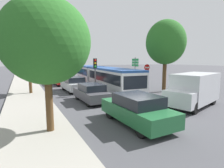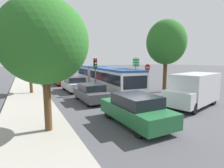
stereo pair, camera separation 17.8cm
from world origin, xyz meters
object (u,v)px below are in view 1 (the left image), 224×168
Objects in this scene: queued_car_green at (137,109)px; white_van at (194,89)px; city_bus_rear at (42,67)px; tree_left_near at (46,42)px; queued_car_silver at (74,84)px; no_entry_sign at (147,73)px; traffic_light at (95,68)px; queued_car_blue at (49,74)px; direction_sign_post at (135,66)px; articulated_bus at (101,75)px; queued_car_black at (56,76)px; queued_car_graphite at (91,93)px; queued_car_red at (61,79)px; tree_right_near at (166,44)px; tree_left_mid at (28,51)px.

queued_car_green is 0.83× the size of white_van.
city_bus_rear is 40.41m from queued_car_green.
city_bus_rear is 39.85m from tree_left_near.
queued_car_silver is 1.56× the size of no_entry_sign.
tree_left_near is (-3.89, -39.58, 2.56)m from city_bus_rear.
traffic_light reaches higher than no_entry_sign.
queued_car_silver is 1.30× the size of traffic_light.
queued_car_green reaches higher than queued_car_blue.
direction_sign_post is at bearing -89.63° from queued_car_silver.
articulated_bus is 4.10× the size of queued_car_black.
direction_sign_post is (7.85, 0.14, 1.80)m from queued_car_silver.
queued_car_graphite is 1.13× the size of direction_sign_post.
queued_car_graphite is at bearing 177.26° from city_bus_rear.
no_entry_sign is at bearing 41.33° from articulated_bus.
no_entry_sign reaches higher than queued_car_graphite.
no_entry_sign is (6.89, 7.79, 1.10)m from queued_car_green.
articulated_bus is 11.44m from white_van.
queued_car_red is at bearing -32.69° from direction_sign_post.
queued_car_silver is at bearing 178.52° from queued_car_black.
tree_right_near reaches higher than queued_car_silver.
queued_car_blue is at bearing -161.23° from articulated_bus.
queued_car_silver reaches higher than queued_car_red.
tree_left_mid is (-7.91, -1.19, 2.68)m from articulated_bus.
queued_car_silver is 5.75m from queued_car_red.
queued_car_green is 10.86m from queued_car_silver.
articulated_bus is 4.98m from traffic_light.
tree_right_near is at bearing -52.53° from queued_car_green.
queued_car_black is 0.56× the size of tree_right_near.
white_van is 6.77m from tree_right_near.
city_bus_rear reaches higher than queued_car_silver.
tree_left_mid is at bearing 169.36° from city_bus_rear.
no_entry_sign is (3.33, -4.49, 0.47)m from articulated_bus.
tree_right_near is at bearing 96.59° from direction_sign_post.
direction_sign_post reaches higher than queued_car_green.
articulated_bus is at bearing -159.94° from queued_car_black.
queued_car_green is (-3.56, -12.28, -0.63)m from articulated_bus.
queued_car_red is (-0.13, 5.75, -0.00)m from queued_car_silver.
queued_car_graphite is 1.20× the size of traffic_light.
tree_left_near is at bearing -28.96° from articulated_bus.
traffic_light is 0.57× the size of tree_left_mid.
queued_car_silver is 0.61× the size of tree_right_near.
queued_car_blue is at bearing -0.70° from queued_car_graphite.
white_van is at bearing -10.35° from no_entry_sign.
queued_car_silver is 16.84m from queued_car_blue.
queued_car_silver is at bearing 179.51° from queued_car_blue.
queued_car_graphite is at bearing -25.35° from articulated_bus.
tree_right_near reaches higher than queued_car_red.
tree_left_mid reaches higher than queued_car_blue.
queued_car_green is at bearing -5.42° from white_van.
tree_right_near reaches higher than tree_left_near.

